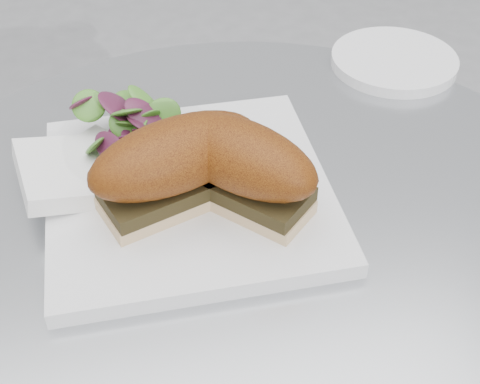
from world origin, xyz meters
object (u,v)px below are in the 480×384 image
at_px(plate, 189,192).
at_px(saucer, 394,61).
at_px(sandwich_left, 176,163).
at_px(sandwich_right, 240,164).

distance_m(plate, saucer, 0.34).
height_order(sandwich_left, sandwich_right, same).
xyz_separation_m(sandwich_left, sandwich_right, (0.05, -0.01, 0.00)).
bearing_deg(plate, sandwich_right, -37.96).
relative_size(plate, sandwich_right, 1.65).
xyz_separation_m(plate, saucer, (0.28, 0.18, -0.00)).
bearing_deg(sandwich_left, sandwich_right, -32.53).
relative_size(plate, saucer, 1.70).
distance_m(sandwich_left, sandwich_right, 0.05).
bearing_deg(plate, saucer, 32.43).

